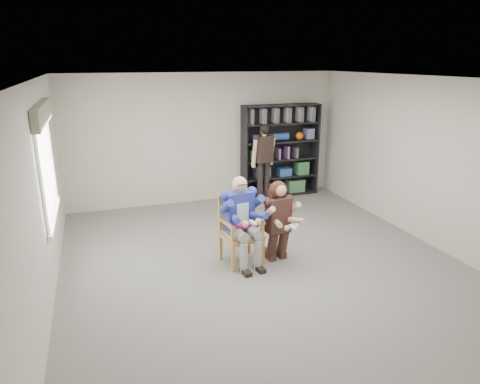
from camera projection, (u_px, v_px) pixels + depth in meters
name	position (u px, v px, depth m)	size (l,w,h in m)	color
room_shell	(267.00, 179.00, 6.16)	(6.00, 7.00, 2.80)	beige
floor	(265.00, 267.00, 6.57)	(6.00, 7.00, 0.01)	#605F5A
window_left	(48.00, 164.00, 6.08)	(0.16, 2.00, 1.75)	silver
armchair	(241.00, 230.00, 6.57)	(0.62, 0.60, 1.07)	#AB6C34
seated_man	(241.00, 221.00, 6.52)	(0.60, 0.84, 1.40)	navy
kneeling_woman	(279.00, 222.00, 6.61)	(0.54, 0.86, 1.28)	#331A17
bookshelf	(280.00, 151.00, 9.75)	(1.80, 0.38, 2.10)	black
standing_man	(264.00, 164.00, 9.38)	(0.53, 0.30, 1.73)	black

